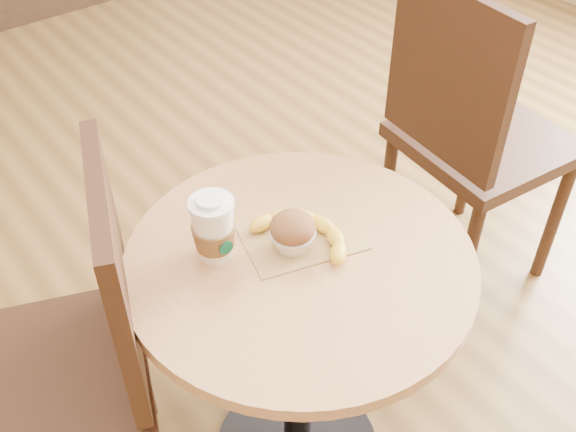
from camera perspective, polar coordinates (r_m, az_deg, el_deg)
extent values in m
plane|color=brown|center=(2.04, 0.88, -15.42)|extent=(7.00, 7.00, 0.00)
cylinder|color=black|center=(1.64, 0.88, -12.75)|extent=(0.07, 0.07, 0.72)
cylinder|color=tan|center=(1.37, 1.03, -3.87)|extent=(0.71, 0.71, 0.03)
cube|color=#341D12|center=(1.58, -19.79, -12.91)|extent=(0.56, 0.56, 0.04)
cylinder|color=#341D12|center=(1.86, -12.53, -11.93)|extent=(0.04, 0.04, 0.49)
cube|color=#341D12|center=(1.35, -14.31, -4.83)|extent=(0.18, 0.39, 0.45)
cube|color=#341D12|center=(2.16, 16.26, 6.08)|extent=(0.50, 0.50, 0.05)
cylinder|color=#341D12|center=(2.35, 21.67, -0.10)|extent=(0.04, 0.04, 0.51)
cylinder|color=#341D12|center=(2.53, 15.23, 4.82)|extent=(0.04, 0.04, 0.51)
cylinder|color=#341D12|center=(2.11, 14.90, -3.83)|extent=(0.04, 0.04, 0.51)
cylinder|color=#341D12|center=(2.31, 8.34, 1.90)|extent=(0.04, 0.04, 0.51)
cube|color=#341D12|center=(1.88, 13.42, 11.38)|extent=(0.08, 0.44, 0.48)
cube|color=#A98652|center=(1.40, 1.11, -1.64)|extent=(0.28, 0.24, 0.00)
cylinder|color=white|center=(1.28, -6.54, 1.00)|extent=(0.09, 0.09, 0.01)
cylinder|color=white|center=(1.27, -6.58, 1.36)|extent=(0.06, 0.06, 0.01)
cylinder|color=#074F34|center=(1.30, -5.26, -2.71)|extent=(0.03, 0.00, 0.03)
ellipsoid|color=brown|center=(1.33, 0.39, -0.96)|extent=(0.09, 0.09, 0.06)
ellipsoid|color=beige|center=(1.32, 0.39, -0.35)|extent=(0.03, 0.03, 0.02)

